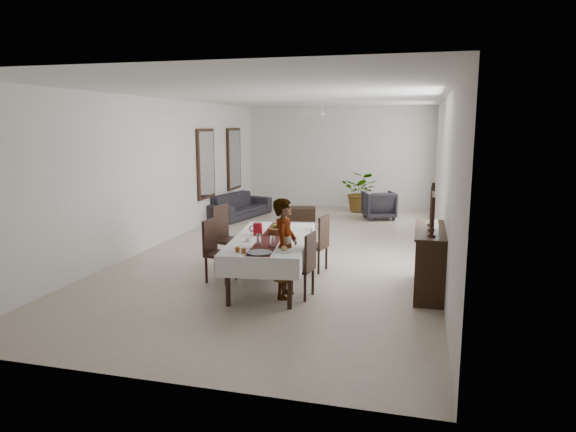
{
  "coord_description": "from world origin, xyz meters",
  "views": [
    {
      "loc": [
        2.6,
        -10.43,
        2.63
      ],
      "look_at": [
        0.36,
        -1.88,
        1.05
      ],
      "focal_mm": 32.0,
      "sensor_mm": 36.0,
      "label": 1
    }
  ],
  "objects_px": {
    "dining_table_top": "(271,239)",
    "woman": "(285,248)",
    "sideboard_body": "(429,261)",
    "red_pitcher": "(258,229)",
    "sofa": "(239,206)"
  },
  "relations": [
    {
      "from": "dining_table_top",
      "to": "woman",
      "type": "height_order",
      "value": "woman"
    },
    {
      "from": "dining_table_top",
      "to": "sideboard_body",
      "type": "bearing_deg",
      "value": -2.6
    },
    {
      "from": "red_pitcher",
      "to": "sideboard_body",
      "type": "xyz_separation_m",
      "value": [
        2.82,
        0.09,
        -0.4
      ]
    },
    {
      "from": "woman",
      "to": "sideboard_body",
      "type": "relative_size",
      "value": 0.93
    },
    {
      "from": "sideboard_body",
      "to": "red_pitcher",
      "type": "bearing_deg",
      "value": -178.16
    },
    {
      "from": "red_pitcher",
      "to": "woman",
      "type": "bearing_deg",
      "value": -47.12
    },
    {
      "from": "red_pitcher",
      "to": "dining_table_top",
      "type": "bearing_deg",
      "value": -23.62
    },
    {
      "from": "woman",
      "to": "sofa",
      "type": "bearing_deg",
      "value": 24.64
    },
    {
      "from": "sideboard_body",
      "to": "sofa",
      "type": "bearing_deg",
      "value": 133.28
    },
    {
      "from": "sofa",
      "to": "dining_table_top",
      "type": "bearing_deg",
      "value": -142.25
    },
    {
      "from": "sideboard_body",
      "to": "dining_table_top",
      "type": "bearing_deg",
      "value": -175.25
    },
    {
      "from": "sofa",
      "to": "sideboard_body",
      "type": "bearing_deg",
      "value": -123.9
    },
    {
      "from": "dining_table_top",
      "to": "sideboard_body",
      "type": "relative_size",
      "value": 1.51
    },
    {
      "from": "dining_table_top",
      "to": "sofa",
      "type": "relative_size",
      "value": 1.08
    },
    {
      "from": "red_pitcher",
      "to": "sofa",
      "type": "xyz_separation_m",
      "value": [
        -2.4,
        5.64,
        -0.56
      ]
    }
  ]
}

